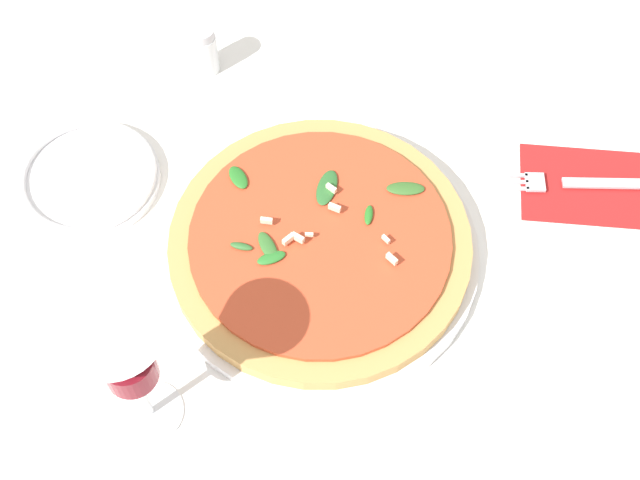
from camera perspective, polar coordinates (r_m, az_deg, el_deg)
ground_plane at (r=0.97m, az=-0.12°, el=0.59°), size 6.00×6.00×0.00m
pizza_arugula_main at (r=0.94m, az=-0.00°, el=-0.39°), size 0.34×0.34×0.05m
wine_glass at (r=0.78m, az=-12.37°, el=-7.37°), size 0.09×0.09×0.19m
napkin at (r=1.05m, az=17.02°, el=3.34°), size 0.18×0.13×0.01m
fork at (r=1.04m, az=16.68°, el=3.51°), size 0.20×0.07×0.00m
side_plate_white at (r=1.03m, az=-14.57°, el=3.90°), size 0.16×0.16×0.02m
shaker_pepper at (r=1.10m, az=-7.42°, el=11.97°), size 0.03×0.03×0.07m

